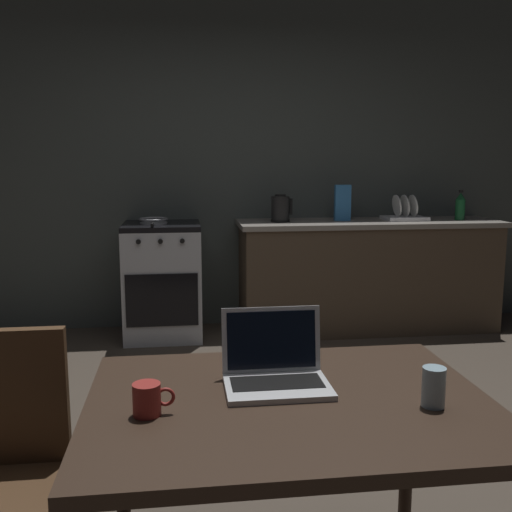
{
  "coord_description": "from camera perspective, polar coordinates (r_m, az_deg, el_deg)",
  "views": [
    {
      "loc": [
        -0.35,
        -2.53,
        1.4
      ],
      "look_at": [
        0.1,
        0.93,
        0.83
      ],
      "focal_mm": 40.95,
      "sensor_mm": 36.0,
      "label": 1
    }
  ],
  "objects": [
    {
      "name": "ground_plane",
      "position": [
        2.91,
        0.47,
        -19.49
      ],
      "size": [
        12.0,
        12.0,
        0.0
      ],
      "primitive_type": "plane",
      "color": "#473D33"
    },
    {
      "name": "back_wall",
      "position": [
        5.02,
        0.04,
        9.15
      ],
      "size": [
        6.4,
        0.1,
        2.78
      ],
      "primitive_type": "cube",
      "color": "#424945",
      "rests_on": "ground_plane"
    },
    {
      "name": "kitchen_counter",
      "position": [
        4.97,
        10.8,
        -1.81
      ],
      "size": [
        2.16,
        0.64,
        0.91
      ],
      "color": "#4C3D2D",
      "rests_on": "ground_plane"
    },
    {
      "name": "stove_oven",
      "position": [
        4.72,
        -9.09,
        -2.36
      ],
      "size": [
        0.6,
        0.62,
        0.91
      ],
      "color": "#B7BABF",
      "rests_on": "ground_plane"
    },
    {
      "name": "dining_table",
      "position": [
        1.8,
        3.26,
        -15.7
      ],
      "size": [
        1.19,
        0.89,
        0.71
      ],
      "color": "#332319",
      "rests_on": "ground_plane"
    },
    {
      "name": "laptop",
      "position": [
        1.85,
        1.91,
        -11.15
      ],
      "size": [
        0.32,
        0.25,
        0.23
      ],
      "rotation": [
        0.0,
        0.0,
        0.05
      ],
      "color": "silver",
      "rests_on": "dining_table"
    },
    {
      "name": "electric_kettle",
      "position": [
        4.71,
        2.39,
        4.63
      ],
      "size": [
        0.17,
        0.15,
        0.22
      ],
      "color": "black",
      "rests_on": "kitchen_counter"
    },
    {
      "name": "bottle",
      "position": [
        5.14,
        19.32,
        4.63
      ],
      "size": [
        0.08,
        0.08,
        0.25
      ],
      "color": "#19592D",
      "rests_on": "kitchen_counter"
    },
    {
      "name": "frying_pan",
      "position": [
        4.63,
        -9.98,
        3.41
      ],
      "size": [
        0.23,
        0.4,
        0.05
      ],
      "color": "gray",
      "rests_on": "stove_oven"
    },
    {
      "name": "coffee_mug",
      "position": [
        1.67,
        -10.53,
        -13.59
      ],
      "size": [
        0.12,
        0.08,
        0.09
      ],
      "color": "#9E2D28",
      "rests_on": "dining_table"
    },
    {
      "name": "drinking_glass",
      "position": [
        1.77,
        16.96,
        -12.14
      ],
      "size": [
        0.07,
        0.07,
        0.11
      ],
      "color": "#99B7C6",
      "rests_on": "dining_table"
    },
    {
      "name": "cereal_box",
      "position": [
        4.84,
        8.45,
        5.16
      ],
      "size": [
        0.13,
        0.05,
        0.29
      ],
      "color": "#3372B2",
      "rests_on": "kitchen_counter"
    },
    {
      "name": "dish_rack",
      "position": [
        5.0,
        14.31,
        3.96
      ],
      "size": [
        0.34,
        0.26,
        0.21
      ],
      "color": "silver",
      "rests_on": "kitchen_counter"
    }
  ]
}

